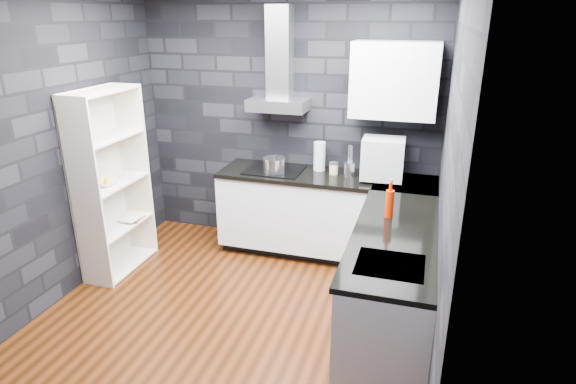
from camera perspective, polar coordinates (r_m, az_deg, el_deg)
The scene contains 27 objects.
ground at distance 4.31m, azimuth -6.38°, elevation -14.13°, with size 3.20×3.20×0.00m, color #411C09.
wall_back at distance 5.20m, azimuth 0.02°, elevation 8.35°, with size 3.20×0.05×2.70m, color black.
wall_front at distance 2.44m, azimuth -22.68°, elevation -7.78°, with size 3.20×0.05×2.70m, color black.
wall_left at distance 4.61m, azimuth -26.11°, elevation 4.67°, with size 0.05×3.20×2.70m, color black.
wall_right at distance 3.43m, azimuth 18.58°, elevation 0.84°, with size 0.05×3.20×2.70m, color black.
toekick_back at distance 5.26m, azimuth 4.38°, elevation -6.64°, with size 2.18×0.50×0.10m, color black.
toekick_right at distance 4.11m, azimuth 12.36°, elevation -15.61°, with size 0.50×1.78×0.10m, color black.
counter_back_cab at distance 5.04m, azimuth 4.41°, elevation -2.49°, with size 2.20×0.60×0.76m, color silver.
counter_right_cab at distance 3.88m, azimuth 12.25°, elevation -10.38°, with size 0.60×1.80×0.76m, color silver.
counter_back_top at distance 4.89m, azimuth 4.51°, elevation 1.79°, with size 2.20×0.62×0.04m, color black.
counter_right_top at distance 3.69m, azimuth 12.56°, elevation -5.02°, with size 0.62×1.80×0.04m, color black.
counter_corner_top at distance 4.81m, azimuth 13.89°, elevation 0.91°, with size 0.62×0.62×0.04m, color black.
hood_body at distance 4.99m, azimuth -1.19°, elevation 10.29°, with size 0.60×0.34×0.12m, color #A1A1A6.
hood_chimney at distance 4.99m, azimuth -0.98°, elevation 16.20°, with size 0.24×0.20×0.90m, color #A1A1A6.
upper_cabinet at distance 4.72m, azimuth 12.52°, elevation 12.81°, with size 0.80×0.35×0.70m, color silver.
cooktop at distance 5.03m, azimuth -1.59°, elevation 2.69°, with size 0.58×0.50×0.01m, color black.
sink_rim at distance 3.24m, azimuth 11.99°, elevation -8.48°, with size 0.44×0.40×0.01m, color #A1A1A6.
pot at distance 4.92m, azimuth -1.65°, elevation 3.17°, with size 0.22×0.22×0.13m, color silver.
glass_vase at distance 5.00m, azimuth 3.75°, elevation 4.25°, with size 0.12×0.12×0.30m, color silver.
storage_jar at distance 4.91m, azimuth 5.43°, elevation 2.74°, with size 0.09×0.09×0.11m, color tan.
utensil_crock at distance 4.86m, azimuth 7.29°, elevation 2.69°, with size 0.11×0.11×0.14m, color silver.
appliance_garage at distance 4.72m, azimuth 11.16°, elevation 3.90°, with size 0.40×0.31×0.40m, color #A4A6AB.
red_bottle at distance 3.91m, azimuth 11.93°, elevation -1.39°, with size 0.07×0.07×0.23m, color #AF1A00.
bookshelf at distance 4.93m, azimuth -20.15°, elevation 0.95°, with size 0.34×0.80×1.80m, color beige.
fruit_bowl at distance 4.85m, azimuth -20.80°, elevation 1.03°, with size 0.20×0.20×0.05m, color white.
book_red at distance 5.14m, azimuth -18.73°, elevation -2.00°, with size 0.15×0.02×0.20m, color maroon.
book_second at distance 5.16m, azimuth -18.89°, elevation -1.65°, with size 0.18×0.02×0.24m, color #B2B2B2.
Camera 1 is at (1.46, -3.25, 2.43)m, focal length 30.00 mm.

